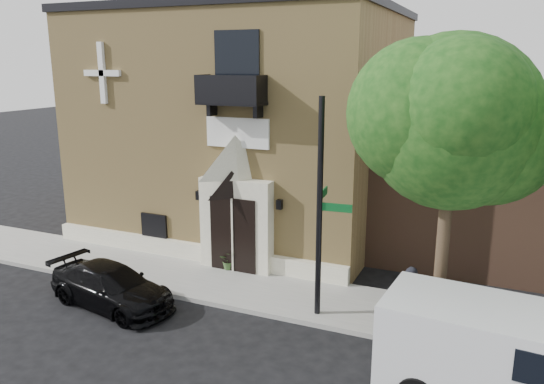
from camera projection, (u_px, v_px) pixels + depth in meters
The scene contains 11 objects.
ground at pixel (225, 309), 15.85m from camera, with size 120.00×120.00×0.00m, color black.
sidewalk at pixel (276, 293), 16.79m from camera, with size 42.00×3.00×0.15m, color gray.
church at pixel (249, 122), 22.97m from camera, with size 12.20×11.01×9.30m.
street_tree_left at pixel (454, 121), 12.43m from camera, with size 4.97×4.38×7.77m.
black_sedan at pixel (111, 286), 15.96m from camera, with size 1.75×4.31×1.25m, color black.
cargo_van at pixel (527, 360), 10.90m from camera, with size 5.67×2.72×2.24m.
street_sign at pixel (320, 209), 14.57m from camera, with size 1.00×0.98×6.20m.
fire_hydrant at pixel (444, 330), 13.49m from camera, with size 0.47×0.38×0.83m.
dumpster at pixel (469, 322), 13.47m from camera, with size 2.08×1.49×1.23m.
planter at pixel (229, 260), 18.46m from camera, with size 0.59×0.51×0.66m, color #3C5D2D.
pedestrian_near at pixel (409, 297), 14.27m from camera, with size 0.65×0.42×1.77m, color black.
Camera 1 is at (7.07, -12.79, 7.23)m, focal length 35.00 mm.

